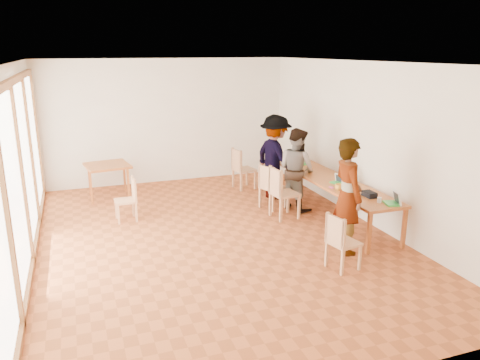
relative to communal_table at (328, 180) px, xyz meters
name	(u,v)px	position (x,y,z in m)	size (l,w,h in m)	color
ground	(214,238)	(-2.50, -0.50, -0.70)	(8.00, 8.00, 0.00)	#AE562A
wall_back	(167,121)	(-2.50, 3.50, 0.80)	(6.00, 0.10, 3.00)	white
wall_front	(340,247)	(-2.50, -4.50, 0.80)	(6.00, 0.10, 3.00)	white
wall_right	(367,143)	(0.50, -0.50, 0.80)	(0.10, 8.00, 3.00)	white
window_wall	(19,170)	(-5.46, -0.50, 0.80)	(0.10, 8.00, 3.00)	white
ceiling	(212,61)	(-2.50, -0.50, 2.32)	(6.00, 8.00, 0.04)	white
communal_table	(328,180)	(0.00, 0.00, 0.00)	(0.80, 4.00, 0.75)	#B65C28
side_table	(107,168)	(-4.04, 2.60, -0.03)	(0.90, 0.90, 0.75)	#B65C28
chair_near	(340,237)	(-1.09, -2.27, -0.17)	(0.48, 0.48, 0.46)	tan
chair_mid	(280,188)	(-1.00, 0.06, -0.08)	(0.52, 0.52, 0.54)	tan
chair_far	(270,182)	(-0.97, 0.65, -0.13)	(0.57, 0.57, 0.50)	tan
chair_empty	(240,165)	(-1.05, 2.21, -0.11)	(0.52, 0.52, 0.51)	tan
chair_spare	(130,195)	(-3.76, 0.94, -0.19)	(0.41, 0.41, 0.45)	tan
person_near	(348,196)	(-0.62, -1.70, 0.24)	(0.69, 0.45, 1.88)	gray
person_mid	(297,169)	(-0.45, 0.48, 0.14)	(0.82, 0.64, 1.69)	gray
person_far	(275,157)	(-0.57, 1.29, 0.23)	(1.20, 0.69, 1.86)	gray
laptop_near	(394,201)	(0.19, -1.81, 0.11)	(0.29, 0.31, 0.23)	green
laptop_mid	(338,181)	(-0.02, -0.41, 0.10)	(0.24, 0.25, 0.18)	green
laptop_far	(304,161)	(0.08, 1.19, 0.11)	(0.26, 0.29, 0.21)	green
yellow_mug	(339,187)	(-0.24, -0.81, 0.10)	(0.14, 0.14, 0.11)	gold
green_bottle	(351,174)	(0.28, -0.37, 0.19)	(0.07, 0.07, 0.28)	#126F3C
clear_glass	(379,200)	(0.01, -1.67, 0.09)	(0.07, 0.07, 0.09)	silver
condiment_cup	(302,163)	(0.02, 1.15, 0.08)	(0.08, 0.08, 0.06)	white
pink_phone	(331,187)	(-0.29, -0.64, 0.05)	(0.05, 0.10, 0.01)	#D73E96
black_pouch	(369,194)	(0.05, -1.34, 0.09)	(0.16, 0.26, 0.09)	black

